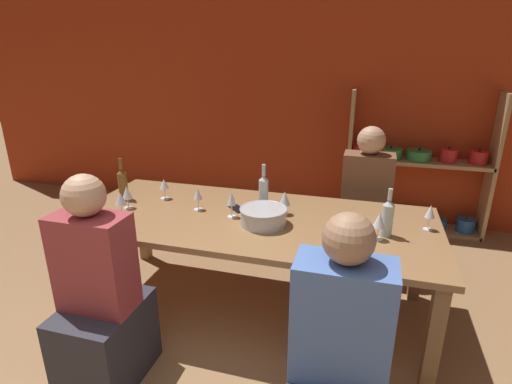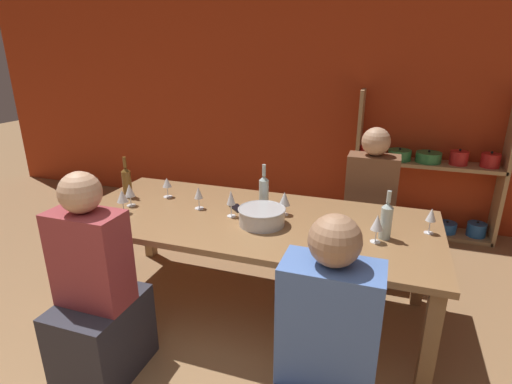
{
  "view_description": "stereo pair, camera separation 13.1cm",
  "coord_description": "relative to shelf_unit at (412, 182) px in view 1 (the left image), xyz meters",
  "views": [
    {
      "loc": [
        0.61,
        -0.6,
        1.81
      ],
      "look_at": [
        -0.12,
        1.91,
        0.88
      ],
      "focal_mm": 28.0,
      "sensor_mm": 36.0,
      "label": 1
    },
    {
      "loc": [
        0.73,
        -0.56,
        1.81
      ],
      "look_at": [
        -0.12,
        1.91,
        0.88
      ],
      "focal_mm": 28.0,
      "sensor_mm": 36.0,
      "label": 2
    }
  ],
  "objects": [
    {
      "name": "wine_bottle_dark",
      "position": [
        -0.32,
        -1.86,
        0.33
      ],
      "size": [
        0.07,
        0.07,
        0.3
      ],
      "color": "#B2C6C1",
      "rests_on": "dining_table"
    },
    {
      "name": "mixing_bowl",
      "position": [
        -1.09,
        -1.9,
        0.27
      ],
      "size": [
        0.31,
        0.31,
        0.11
      ],
      "color": "#B7BABC",
      "rests_on": "dining_table"
    },
    {
      "name": "wine_glass_red_a",
      "position": [
        -2.06,
        -2.04,
        0.33
      ],
      "size": [
        0.08,
        0.08,
        0.17
      ],
      "color": "white",
      "rests_on": "dining_table"
    },
    {
      "name": "wine_glass_red_c",
      "position": [
        -0.37,
        -1.93,
        0.33
      ],
      "size": [
        0.07,
        0.07,
        0.18
      ],
      "color": "white",
      "rests_on": "dining_table"
    },
    {
      "name": "wine_bottle_green",
      "position": [
        -1.15,
        -1.66,
        0.35
      ],
      "size": [
        0.07,
        0.07,
        0.34
      ],
      "color": "#B2C6C1",
      "rests_on": "dining_table"
    },
    {
      "name": "shelf_unit",
      "position": [
        0.0,
        0.0,
        0.0
      ],
      "size": [
        1.4,
        0.3,
        1.44
      ],
      "color": "tan",
      "rests_on": "ground_plane"
    },
    {
      "name": "wine_glass_red_b",
      "position": [
        -1.33,
        -1.84,
        0.34
      ],
      "size": [
        0.06,
        0.06,
        0.19
      ],
      "color": "white",
      "rests_on": "dining_table"
    },
    {
      "name": "person_near_b",
      "position": [
        -1.81,
        -2.68,
        -0.06
      ],
      "size": [
        0.4,
        0.5,
        1.24
      ],
      "color": "#2D2D38",
      "rests_on": "ground_plane"
    },
    {
      "name": "cell_phone",
      "position": [
        -1.34,
        -1.7,
        0.22
      ],
      "size": [
        0.16,
        0.15,
        0.01
      ],
      "color": "black",
      "rests_on": "dining_table"
    },
    {
      "name": "wine_glass_white_b",
      "position": [
        -1.94,
        -1.65,
        0.32
      ],
      "size": [
        0.07,
        0.07,
        0.16
      ],
      "color": "white",
      "rests_on": "dining_table"
    },
    {
      "name": "wine_glass_white_c",
      "position": [
        -2.1,
        -1.9,
        0.33
      ],
      "size": [
        0.07,
        0.07,
        0.17
      ],
      "color": "white",
      "rests_on": "dining_table"
    },
    {
      "name": "wine_glass_red_d",
      "position": [
        -0.06,
        -1.69,
        0.33
      ],
      "size": [
        0.06,
        0.06,
        0.17
      ],
      "color": "white",
      "rests_on": "dining_table"
    },
    {
      "name": "person_far_a",
      "position": [
        -0.45,
        -0.99,
        -0.05
      ],
      "size": [
        0.4,
        0.5,
        1.25
      ],
      "rotation": [
        0.0,
        0.0,
        3.14
      ],
      "color": "#2D2D38",
      "rests_on": "ground_plane"
    },
    {
      "name": "dining_table",
      "position": [
        -1.19,
        -1.82,
        0.14
      ],
      "size": [
        2.47,
        1.07,
        0.73
      ],
      "color": "olive",
      "rests_on": "ground_plane"
    },
    {
      "name": "person_near_a",
      "position": [
        -0.51,
        -2.73,
        -0.08
      ],
      "size": [
        0.43,
        0.53,
        1.2
      ],
      "color": "#2D2D38",
      "rests_on": "ground_plane"
    },
    {
      "name": "wine_glass_white_a",
      "position": [
        -1.6,
        -1.79,
        0.32
      ],
      "size": [
        0.07,
        0.07,
        0.16
      ],
      "color": "white",
      "rests_on": "dining_table"
    },
    {
      "name": "wine_bottle_amber",
      "position": [
        -2.24,
        -1.74,
        0.34
      ],
      "size": [
        0.07,
        0.07,
        0.32
      ],
      "color": "brown",
      "rests_on": "dining_table"
    },
    {
      "name": "wall_back_red",
      "position": [
        -1.08,
        0.2,
        0.83
      ],
      "size": [
        8.8,
        0.06,
        2.7
      ],
      "color": "#B23819",
      "rests_on": "ground_plane"
    },
    {
      "name": "wine_glass_empty_a",
      "position": [
        -0.99,
        -1.7,
        0.33
      ],
      "size": [
        0.08,
        0.08,
        0.17
      ],
      "color": "white",
      "rests_on": "dining_table"
    }
  ]
}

